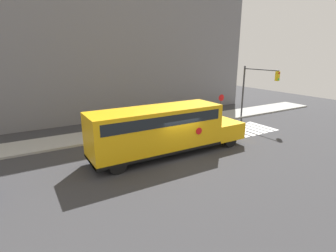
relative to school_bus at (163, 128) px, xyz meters
name	(u,v)px	position (x,y,z in m)	size (l,w,h in m)	color
ground_plane	(176,156)	(0.63, -0.62, -1.77)	(60.00, 60.00, 0.00)	#333335
sidewalk_strip	(135,130)	(0.63, 5.88, -1.70)	(44.00, 3.00, 0.15)	#9E9E99
building_backdrop	(106,51)	(0.63, 12.38, 4.70)	(32.00, 4.00, 12.94)	slate
crosswalk_stripes	(245,129)	(8.95, 1.38, -1.77)	(4.70, 3.20, 0.01)	white
school_bus	(163,128)	(0.00, 0.00, 0.00)	(10.67, 2.57, 3.12)	#EAA80F
stop_sign	(221,103)	(9.30, 5.00, -0.14)	(0.64, 0.10, 2.51)	#38383A
traffic_light	(254,85)	(11.83, 3.33, 1.68)	(0.28, 3.97, 5.12)	#38383A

